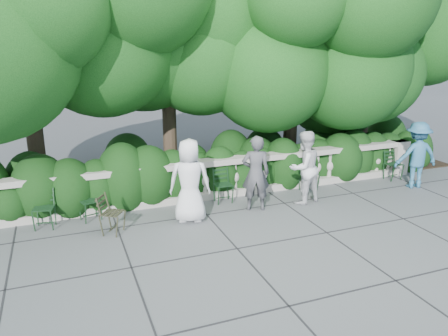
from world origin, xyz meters
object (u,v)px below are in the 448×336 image
object	(u,v)px
chair_b	(94,222)
person_woman_grey	(256,173)
person_older_blue	(417,155)
chair_d	(225,204)
person_businessman	(190,181)
chair_weathered	(120,234)
chair_a	(44,231)
person_casual_man	(304,167)
chair_f	(396,181)
chair_e	(312,191)

from	to	relation	value
chair_b	person_woman_grey	world-z (taller)	person_woman_grey
person_woman_grey	person_older_blue	size ratio (longest dim) A/B	0.99
chair_d	person_businessman	size ratio (longest dim) A/B	0.46
chair_weathered	person_woman_grey	bearing A→B (deg)	-53.28
chair_a	chair_weathered	size ratio (longest dim) A/B	1.00
person_casual_man	chair_b	bearing A→B (deg)	-20.47
person_woman_grey	person_casual_man	size ratio (longest dim) A/B	0.99
chair_b	chair_weathered	xyz separation A→B (m)	(0.45, -0.82, 0.00)
chair_f	person_woman_grey	xyz separation A→B (m)	(-4.62, -0.52, 0.88)
chair_d	person_woman_grey	size ratio (longest dim) A/B	0.48
chair_e	chair_f	world-z (taller)	same
person_businessman	person_woman_grey	bearing A→B (deg)	-158.82
chair_e	person_woman_grey	world-z (taller)	person_woman_grey
chair_e	person_businessman	size ratio (longest dim) A/B	0.46
chair_a	chair_e	size ratio (longest dim) A/B	1.00
chair_f	person_casual_man	distance (m)	3.50
person_woman_grey	chair_b	bearing A→B (deg)	9.66
chair_f	chair_weathered	size ratio (longest dim) A/B	1.00
person_older_blue	chair_weathered	bearing A→B (deg)	14.02
chair_a	chair_f	size ratio (longest dim) A/B	1.00
chair_a	person_woman_grey	size ratio (longest dim) A/B	0.48
chair_f	person_woman_grey	world-z (taller)	person_woman_grey
chair_d	person_casual_man	size ratio (longest dim) A/B	0.47
chair_d	person_older_blue	size ratio (longest dim) A/B	0.47
chair_b	chair_f	world-z (taller)	same
chair_b	chair_d	world-z (taller)	same
chair_e	person_woman_grey	size ratio (longest dim) A/B	0.48
chair_b	person_older_blue	distance (m)	8.34
chair_weathered	chair_e	bearing A→B (deg)	-48.30
chair_d	person_businessman	world-z (taller)	person_businessman
chair_b	chair_e	size ratio (longest dim) A/B	1.00
chair_weathered	person_casual_man	distance (m)	4.51
person_woman_grey	person_older_blue	bearing A→B (deg)	-161.75
chair_b	chair_weathered	size ratio (longest dim) A/B	1.00
person_businessman	person_older_blue	size ratio (longest dim) A/B	1.03
chair_a	person_businessman	world-z (taller)	person_businessman
chair_b	chair_d	size ratio (longest dim) A/B	1.00
chair_a	person_businessman	bearing A→B (deg)	1.49
person_casual_man	person_businessman	bearing A→B (deg)	-11.84
chair_a	person_older_blue	distance (m)	9.33
chair_f	chair_d	bearing A→B (deg)	174.97
chair_a	person_casual_man	xyz separation A→B (m)	(5.88, -0.48, 0.89)
person_older_blue	person_businessman	bearing A→B (deg)	13.03
person_businessman	person_casual_man	world-z (taller)	person_businessman
chair_b	person_older_blue	bearing A→B (deg)	-22.16
chair_a	person_woman_grey	xyz separation A→B (m)	(4.61, -0.48, 0.88)
chair_a	person_businessman	xyz separation A→B (m)	(3.01, -0.57, 0.92)
chair_d	chair_f	world-z (taller)	same
person_businessman	chair_f	bearing A→B (deg)	-156.40
chair_b	person_businessman	xyz separation A→B (m)	(1.99, -0.67, 0.92)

